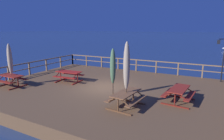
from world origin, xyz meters
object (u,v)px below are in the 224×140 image
(picnic_table_front_left, at_px, (12,78))
(picnic_table_mid_centre, at_px, (179,92))
(patio_umbrella_tall_back_right, at_px, (113,66))
(patio_umbrella_short_mid, at_px, (10,59))
(picnic_table_back_right, at_px, (69,74))
(lamp_post_hooked, at_px, (222,53))
(patio_umbrella_short_back, at_px, (127,66))
(picnic_table_mid_left, at_px, (126,96))

(picnic_table_front_left, bearing_deg, picnic_table_mid_centre, 12.12)
(picnic_table_front_left, height_order, picnic_table_mid_centre, same)
(picnic_table_mid_centre, xyz_separation_m, patio_umbrella_tall_back_right, (-3.46, -0.93, 1.22))
(patio_umbrella_short_mid, relative_size, patio_umbrella_tall_back_right, 1.03)
(picnic_table_back_right, distance_m, lamp_post_hooked, 11.11)
(patio_umbrella_short_back, relative_size, patio_umbrella_tall_back_right, 1.17)
(picnic_table_mid_left, distance_m, patio_umbrella_short_mid, 8.41)
(picnic_table_front_left, bearing_deg, patio_umbrella_short_mid, 121.51)
(picnic_table_back_right, relative_size, lamp_post_hooked, 0.61)
(patio_umbrella_short_back, bearing_deg, picnic_table_mid_centre, 40.95)
(picnic_table_front_left, bearing_deg, lamp_post_hooked, 32.03)
(patio_umbrella_short_mid, bearing_deg, lamp_post_hooked, 31.83)
(patio_umbrella_short_back, distance_m, patio_umbrella_tall_back_right, 1.62)
(picnic_table_mid_centre, bearing_deg, picnic_table_mid_left, -138.98)
(patio_umbrella_short_back, bearing_deg, picnic_table_back_right, 157.05)
(picnic_table_back_right, xyz_separation_m, patio_umbrella_tall_back_right, (4.38, -1.40, 1.22))
(picnic_table_back_right, distance_m, patio_umbrella_short_mid, 3.99)
(picnic_table_mid_centre, xyz_separation_m, picnic_table_back_right, (-7.83, 0.47, 0.00))
(picnic_table_back_right, xyz_separation_m, lamp_post_hooked, (9.78, 5.05, 1.56))
(patio_umbrella_tall_back_right, bearing_deg, patio_umbrella_short_back, -38.13)
(picnic_table_front_left, height_order, patio_umbrella_short_mid, patio_umbrella_short_mid)
(lamp_post_hooked, bearing_deg, patio_umbrella_tall_back_right, -129.93)
(picnic_table_mid_left, relative_size, patio_umbrella_short_mid, 0.70)
(picnic_table_mid_centre, relative_size, patio_umbrella_short_back, 0.60)
(picnic_table_front_left, xyz_separation_m, patio_umbrella_tall_back_right, (7.02, 1.32, 1.22))
(picnic_table_back_right, distance_m, patio_umbrella_short_back, 6.30)
(patio_umbrella_short_back, height_order, patio_umbrella_tall_back_right, patio_umbrella_short_back)
(picnic_table_mid_left, bearing_deg, patio_umbrella_tall_back_right, 142.06)
(picnic_table_front_left, height_order, patio_umbrella_tall_back_right, patio_umbrella_tall_back_right)
(patio_umbrella_short_mid, bearing_deg, patio_umbrella_tall_back_right, 10.27)
(picnic_table_front_left, height_order, lamp_post_hooked, lamp_post_hooked)
(picnic_table_back_right, relative_size, patio_umbrella_short_back, 0.60)
(patio_umbrella_short_mid, bearing_deg, picnic_table_mid_centre, 11.86)
(picnic_table_mid_centre, height_order, patio_umbrella_short_back, patio_umbrella_short_back)
(patio_umbrella_tall_back_right, xyz_separation_m, lamp_post_hooked, (5.40, 6.45, 0.34))
(patio_umbrella_short_back, relative_size, lamp_post_hooked, 1.02)
(picnic_table_mid_centre, distance_m, patio_umbrella_tall_back_right, 3.78)
(picnic_table_mid_left, bearing_deg, picnic_table_front_left, -177.66)
(picnic_table_mid_centre, height_order, picnic_table_back_right, same)
(picnic_table_back_right, relative_size, patio_umbrella_tall_back_right, 0.70)
(patio_umbrella_short_back, bearing_deg, picnic_table_mid_left, 11.65)
(picnic_table_mid_left, height_order, patio_umbrella_tall_back_right, patio_umbrella_tall_back_right)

